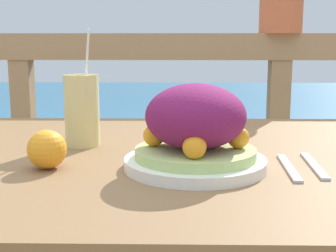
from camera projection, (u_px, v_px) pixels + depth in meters
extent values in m
cube|color=olive|center=(131.00, 163.00, 0.97)|extent=(1.17, 0.87, 0.04)
cube|color=olive|center=(320.00, 252.00, 1.40)|extent=(0.06, 0.06, 0.71)
cube|color=#937551|center=(150.00, 47.00, 1.63)|extent=(2.80, 0.08, 0.09)
cube|color=#937551|center=(28.00, 184.00, 1.73)|extent=(0.07, 0.07, 0.91)
cube|color=#937551|center=(275.00, 185.00, 1.71)|extent=(0.07, 0.07, 0.91)
cube|color=teal|center=(166.00, 126.00, 4.22)|extent=(12.00, 4.00, 0.42)
cylinder|color=white|center=(195.00, 163.00, 0.85)|extent=(0.26, 0.26, 0.02)
cylinder|color=#B7D17A|center=(195.00, 153.00, 0.85)|extent=(0.22, 0.22, 0.02)
ellipsoid|color=#72194C|center=(196.00, 116.00, 0.84)|extent=(0.18, 0.18, 0.12)
sphere|color=orange|center=(238.00, 137.00, 0.84)|extent=(0.04, 0.04, 0.04)
sphere|color=orange|center=(200.00, 129.00, 0.92)|extent=(0.04, 0.04, 0.04)
sphere|color=orange|center=(154.00, 136.00, 0.86)|extent=(0.04, 0.04, 0.04)
sphere|color=orange|center=(194.00, 147.00, 0.77)|extent=(0.04, 0.04, 0.04)
cylinder|color=#DBCC7F|center=(82.00, 110.00, 1.03)|extent=(0.08, 0.08, 0.16)
cylinder|color=white|center=(86.00, 79.00, 1.02)|extent=(0.03, 0.05, 0.22)
cylinder|color=#B75B38|center=(281.00, 16.00, 1.60)|extent=(0.15, 0.15, 0.11)
cube|color=silver|center=(289.00, 167.00, 0.85)|extent=(0.03, 0.18, 0.00)
cube|color=silver|center=(314.00, 165.00, 0.86)|extent=(0.03, 0.18, 0.00)
sphere|color=orange|center=(47.00, 149.00, 0.85)|extent=(0.07, 0.07, 0.07)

